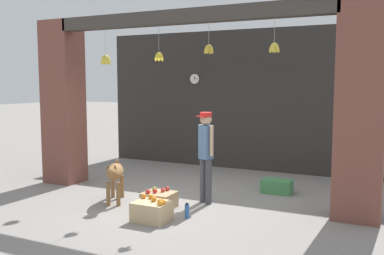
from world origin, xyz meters
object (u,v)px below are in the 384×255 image
at_px(fruit_crate_apples, 159,200).
at_px(water_bottle, 187,211).
at_px(fruit_crate_oranges, 152,211).
at_px(shopkeeper, 206,151).
at_px(produce_box_green, 277,186).
at_px(dog, 115,174).
at_px(wall_clock, 195,79).

xyz_separation_m(fruit_crate_apples, water_bottle, (0.66, -0.29, -0.03)).
distance_m(fruit_crate_oranges, water_bottle, 0.54).
xyz_separation_m(shopkeeper, fruit_crate_apples, (-0.58, -0.59, -0.78)).
height_order(produce_box_green, water_bottle, produce_box_green).
xyz_separation_m(dog, shopkeeper, (1.44, 0.63, 0.41)).
height_order(fruit_crate_oranges, water_bottle, fruit_crate_oranges).
height_order(fruit_crate_apples, produce_box_green, fruit_crate_apples).
bearing_deg(produce_box_green, wall_clock, 144.75).
relative_size(dog, wall_clock, 3.69).
height_order(produce_box_green, wall_clock, wall_clock).
distance_m(dog, shopkeeper, 1.63).
distance_m(fruit_crate_oranges, fruit_crate_apples, 0.67).
relative_size(shopkeeper, wall_clock, 6.15).
relative_size(dog, fruit_crate_apples, 1.87).
distance_m(shopkeeper, produce_box_green, 1.72).
height_order(fruit_crate_apples, wall_clock, wall_clock).
height_order(dog, fruit_crate_oranges, dog).
distance_m(dog, fruit_crate_oranges, 1.29).
bearing_deg(fruit_crate_apples, produce_box_green, 49.54).
relative_size(fruit_crate_apples, produce_box_green, 0.92).
xyz_separation_m(fruit_crate_oranges, wall_clock, (-1.28, 4.23, 2.01)).
relative_size(fruit_crate_oranges, water_bottle, 2.23).
relative_size(dog, produce_box_green, 1.72).
xyz_separation_m(produce_box_green, wall_clock, (-2.57, 1.82, 2.04)).
bearing_deg(water_bottle, fruit_crate_oranges, -140.79).
xyz_separation_m(dog, fruit_crate_apples, (0.86, 0.04, -0.36)).
distance_m(produce_box_green, water_bottle, 2.25).
bearing_deg(water_bottle, fruit_crate_apples, 156.56).
xyz_separation_m(fruit_crate_oranges, fruit_crate_apples, (-0.24, 0.63, -0.02)).
relative_size(shopkeeper, water_bottle, 6.67).
relative_size(water_bottle, wall_clock, 0.92).
bearing_deg(wall_clock, produce_box_green, -35.25).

